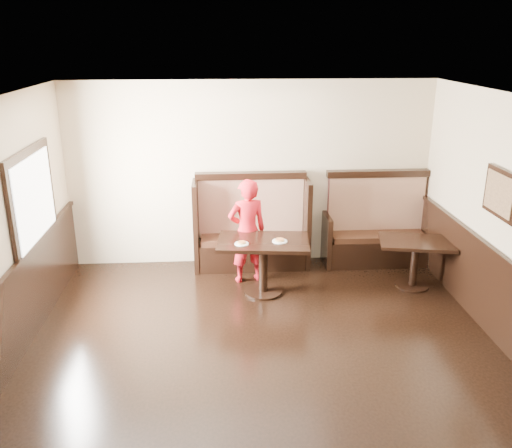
{
  "coord_description": "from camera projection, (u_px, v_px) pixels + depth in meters",
  "views": [
    {
      "loc": [
        -0.46,
        -4.49,
        3.39
      ],
      "look_at": [
        0.01,
        2.35,
        1.0
      ],
      "focal_mm": 38.0,
      "sensor_mm": 36.0,
      "label": 1
    }
  ],
  "objects": [
    {
      "name": "table_neighbor",
      "position": [
        415.0,
        252.0,
        7.58
      ],
      "size": [
        1.12,
        0.85,
        0.7
      ],
      "rotation": [
        0.0,
        0.0,
        -0.21
      ],
      "color": "black",
      "rests_on": "ground"
    },
    {
      "name": "booth_neighbor",
      "position": [
        376.0,
        233.0,
        8.45
      ],
      "size": [
        1.65,
        0.72,
        1.45
      ],
      "color": "black",
      "rests_on": "ground"
    },
    {
      "name": "room_shell",
      "position": [
        240.0,
        324.0,
        5.4
      ],
      "size": [
        7.0,
        7.0,
        7.0
      ],
      "color": "#C5B48F",
      "rests_on": "ground"
    },
    {
      "name": "booth_main",
      "position": [
        251.0,
        233.0,
        8.31
      ],
      "size": [
        1.75,
        0.72,
        1.45
      ],
      "color": "black",
      "rests_on": "ground"
    },
    {
      "name": "pizza_plate_left",
      "position": [
        242.0,
        243.0,
        7.16
      ],
      "size": [
        0.19,
        0.19,
        0.03
      ],
      "color": "white",
      "rests_on": "table_main"
    },
    {
      "name": "table_main",
      "position": [
        263.0,
        253.0,
        7.36
      ],
      "size": [
        1.3,
        0.89,
        0.78
      ],
      "rotation": [
        0.0,
        0.0,
        -0.1
      ],
      "color": "black",
      "rests_on": "ground"
    },
    {
      "name": "child",
      "position": [
        247.0,
        231.0,
        7.69
      ],
      "size": [
        0.63,
        0.48,
        1.53
      ],
      "primitive_type": "imported",
      "rotation": [
        0.0,
        0.0,
        3.38
      ],
      "color": "red",
      "rests_on": "ground"
    },
    {
      "name": "pizza_plate_right",
      "position": [
        280.0,
        241.0,
        7.25
      ],
      "size": [
        0.2,
        0.2,
        0.04
      ],
      "color": "white",
      "rests_on": "table_main"
    },
    {
      "name": "ground",
      "position": [
        272.0,
        396.0,
        5.38
      ],
      "size": [
        7.0,
        7.0,
        0.0
      ],
      "primitive_type": "plane",
      "color": "black",
      "rests_on": "ground"
    }
  ]
}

